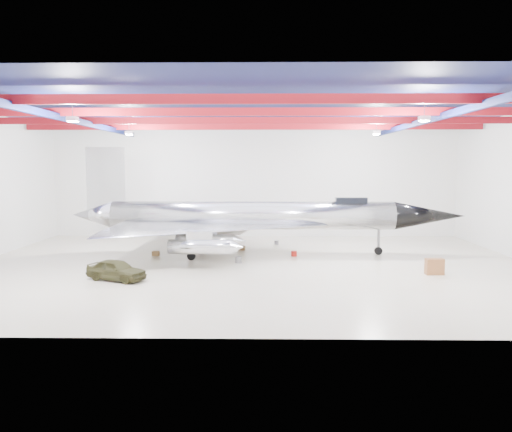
{
  "coord_description": "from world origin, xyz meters",
  "views": [
    {
      "loc": [
        0.95,
        -34.71,
        7.01
      ],
      "look_at": [
        0.36,
        2.0,
        3.33
      ],
      "focal_mm": 35.0,
      "sensor_mm": 36.0,
      "label": 1
    }
  ],
  "objects": [
    {
      "name": "jeep",
      "position": [
        -8.14,
        -4.65,
        0.65
      ],
      "size": [
        4.13,
        2.91,
        1.3
      ],
      "primitive_type": "imported",
      "rotation": [
        0.0,
        0.0,
        1.17
      ],
      "color": "#35341A",
      "rests_on": "floor"
    },
    {
      "name": "desk",
      "position": [
        12.02,
        -2.73,
        0.52
      ],
      "size": [
        1.16,
        0.61,
        1.05
      ],
      "primitive_type": "cube",
      "rotation": [
        0.0,
        0.0,
        0.04
      ],
      "color": "brown",
      "rests_on": "floor"
    },
    {
      "name": "ceiling_structure",
      "position": [
        0.0,
        0.0,
        10.32
      ],
      "size": [
        39.5,
        29.5,
        1.08
      ],
      "color": "maroon",
      "rests_on": "ceiling"
    },
    {
      "name": "tool_chest",
      "position": [
        3.31,
        3.79,
        0.21
      ],
      "size": [
        0.59,
        0.59,
        0.42
      ],
      "primitive_type": "cylinder",
      "rotation": [
        0.0,
        0.0,
        0.35
      ],
      "color": "#A31710",
      "rests_on": "floor"
    },
    {
      "name": "jet_aircraft",
      "position": [
        -0.04,
        4.68,
        2.79
      ],
      "size": [
        31.2,
        18.1,
        8.52
      ],
      "rotation": [
        0.0,
        0.0,
        -0.02
      ],
      "color": "silver",
      "rests_on": "floor"
    },
    {
      "name": "spares_box",
      "position": [
        2.09,
        9.61,
        0.17
      ],
      "size": [
        0.46,
        0.46,
        0.35
      ],
      "primitive_type": "cylinder",
      "rotation": [
        0.0,
        0.0,
        0.22
      ],
      "color": "#59595B",
      "rests_on": "floor"
    },
    {
      "name": "oil_barrel",
      "position": [
        -0.9,
        6.52,
        0.18
      ],
      "size": [
        0.59,
        0.51,
        0.35
      ],
      "primitive_type": "cube",
      "rotation": [
        0.0,
        0.0,
        -0.23
      ],
      "color": "olive",
      "rests_on": "floor"
    },
    {
      "name": "crate_ply",
      "position": [
        -7.55,
        3.8,
        0.18
      ],
      "size": [
        0.57,
        0.49,
        0.36
      ],
      "primitive_type": "cube",
      "rotation": [
        0.0,
        0.0,
        -0.17
      ],
      "color": "olive",
      "rests_on": "floor"
    },
    {
      "name": "ceiling",
      "position": [
        0.0,
        0.0,
        11.0
      ],
      "size": [
        40.0,
        40.0,
        0.0
      ],
      "primitive_type": "plane",
      "rotation": [
        3.14,
        0.0,
        0.0
      ],
      "color": "#0A0F38",
      "rests_on": "wall_back"
    },
    {
      "name": "crate_small",
      "position": [
        -5.45,
        7.63,
        0.14
      ],
      "size": [
        0.45,
        0.39,
        0.28
      ],
      "primitive_type": "cube",
      "rotation": [
        0.0,
        0.0,
        0.19
      ],
      "color": "#59595B",
      "rests_on": "floor"
    },
    {
      "name": "floor",
      "position": [
        0.0,
        0.0,
        0.0
      ],
      "size": [
        40.0,
        40.0,
        0.0
      ],
      "primitive_type": "plane",
      "color": "beige",
      "rests_on": "ground"
    },
    {
      "name": "wall_back",
      "position": [
        0.0,
        15.0,
        5.5
      ],
      "size": [
        40.0,
        0.0,
        40.0
      ],
      "primitive_type": "plane",
      "rotation": [
        1.57,
        0.0,
        0.0
      ],
      "color": "silver",
      "rests_on": "floor"
    },
    {
      "name": "engine_drum",
      "position": [
        -0.9,
        1.01,
        0.22
      ],
      "size": [
        0.64,
        0.64,
        0.45
      ],
      "primitive_type": "cylinder",
      "rotation": [
        0.0,
        0.0,
        0.34
      ],
      "color": "#59595B",
      "rests_on": "floor"
    }
  ]
}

